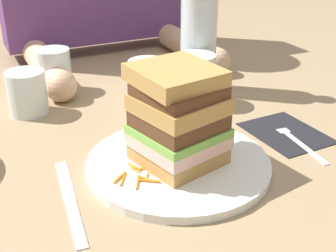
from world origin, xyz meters
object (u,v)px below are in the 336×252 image
object	(u,v)px
sandwich	(177,116)
fork	(294,137)
empty_tumbler_1	(55,70)
napkin_dark	(286,133)
water_bottle	(199,19)
juice_glass	(195,81)
main_plate	(177,163)
empty_tumbler_2	(147,79)
empty_tumbler_0	(27,93)
knife	(71,202)

from	to	relation	value
sandwich	fork	distance (m)	0.22
fork	empty_tumbler_1	bearing A→B (deg)	127.94
napkin_dark	water_bottle	size ratio (longest dim) A/B	0.43
water_bottle	empty_tumbler_1	world-z (taller)	water_bottle
sandwich	juice_glass	xyz separation A→B (m)	(0.14, 0.20, -0.04)
main_plate	juice_glass	world-z (taller)	juice_glass
main_plate	fork	world-z (taller)	main_plate
water_bottle	empty_tumbler_2	size ratio (longest dim) A/B	4.26
empty_tumbler_1	juice_glass	bearing A→B (deg)	-38.54
juice_glass	empty_tumbler_1	bearing A→B (deg)	141.46
fork	juice_glass	bearing A→B (deg)	109.72
napkin_dark	water_bottle	world-z (taller)	water_bottle
empty_tumbler_0	empty_tumbler_1	world-z (taller)	empty_tumbler_1
napkin_dark	fork	bearing A→B (deg)	-96.19
juice_glass	empty_tumbler_1	world-z (taller)	juice_glass
fork	main_plate	bearing A→B (deg)	178.34
knife	empty_tumbler_0	size ratio (longest dim) A/B	2.52
sandwich	empty_tumbler_0	world-z (taller)	sandwich
knife	water_bottle	bearing A→B (deg)	39.37
juice_glass	water_bottle	size ratio (longest dim) A/B	0.30
fork	empty_tumbler_0	size ratio (longest dim) A/B	2.09
juice_glass	knife	bearing A→B (deg)	-144.17
fork	empty_tumbler_2	xyz separation A→B (m)	(-0.14, 0.27, 0.03)
juice_glass	empty_tumbler_1	distance (m)	0.29
empty_tumbler_1	fork	bearing A→B (deg)	-52.06
main_plate	sandwich	bearing A→B (deg)	108.53
sandwich	empty_tumbler_2	bearing A→B (deg)	75.43
napkin_dark	empty_tumbler_2	bearing A→B (deg)	119.81
juice_glass	empty_tumbler_2	world-z (taller)	juice_glass
empty_tumbler_0	napkin_dark	bearing A→B (deg)	-36.11
sandwich	empty_tumbler_2	size ratio (longest dim) A/B	1.87
empty_tumbler_1	empty_tumbler_0	bearing A→B (deg)	-128.47
main_plate	fork	distance (m)	0.21
fork	knife	distance (m)	0.37
napkin_dark	juice_glass	world-z (taller)	juice_glass
knife	juice_glass	xyz separation A→B (m)	(0.30, 0.22, 0.04)
napkin_dark	main_plate	bearing A→B (deg)	-175.67
main_plate	knife	xyz separation A→B (m)	(-0.16, -0.02, -0.00)
napkin_dark	knife	world-z (taller)	same
main_plate	juice_glass	bearing A→B (deg)	55.01
empty_tumbler_2	water_bottle	bearing A→B (deg)	-4.31
main_plate	water_bottle	xyz separation A→B (m)	(0.18, 0.26, 0.14)
knife	empty_tumbler_0	world-z (taller)	empty_tumbler_0
knife	empty_tumbler_1	bearing A→B (deg)	79.15
napkin_dark	juice_glass	distance (m)	0.20
juice_glass	empty_tumbler_0	distance (m)	0.31
sandwich	empty_tumbler_2	distance (m)	0.28
fork	napkin_dark	bearing A→B (deg)	83.81
juice_glass	empty_tumbler_1	size ratio (longest dim) A/B	1.10
main_plate	empty_tumbler_1	xyz separation A→B (m)	(-0.09, 0.38, 0.04)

